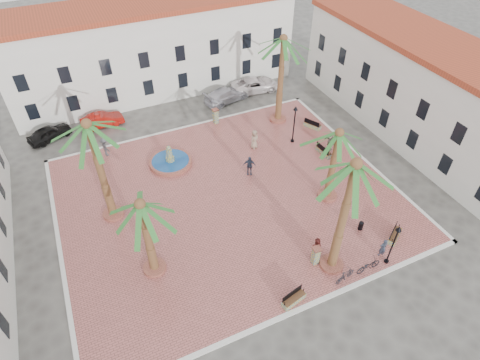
# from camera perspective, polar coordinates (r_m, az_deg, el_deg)

# --- Properties ---
(ground) EXTENTS (120.00, 120.00, 0.00)m
(ground) POSITION_cam_1_polar(r_m,az_deg,el_deg) (32.44, -1.61, -2.60)
(ground) COLOR #56544F
(ground) RESTS_ON ground
(plaza) EXTENTS (26.00, 22.00, 0.15)m
(plaza) POSITION_cam_1_polar(r_m,az_deg,el_deg) (32.39, -1.61, -2.51)
(plaza) COLOR #AC5953
(plaza) RESTS_ON ground
(kerb_n) EXTENTS (26.30, 0.30, 0.16)m
(kerb_n) POSITION_cam_1_polar(r_m,az_deg,el_deg) (40.53, -7.87, 7.41)
(kerb_n) COLOR silver
(kerb_n) RESTS_ON ground
(kerb_s) EXTENTS (26.30, 0.30, 0.16)m
(kerb_s) POSITION_cam_1_polar(r_m,az_deg,el_deg) (26.40, 8.43, -17.76)
(kerb_s) COLOR silver
(kerb_s) RESTS_ON ground
(kerb_e) EXTENTS (0.30, 22.30, 0.16)m
(kerb_e) POSITION_cam_1_polar(r_m,az_deg,el_deg) (38.06, 16.67, 3.30)
(kerb_e) COLOR silver
(kerb_e) RESTS_ON ground
(kerb_w) EXTENTS (0.30, 22.30, 0.16)m
(kerb_w) POSITION_cam_1_polar(r_m,az_deg,el_deg) (31.42, -24.21, -9.19)
(kerb_w) COLOR silver
(kerb_w) RESTS_ON ground
(building_north) EXTENTS (30.40, 7.40, 9.50)m
(building_north) POSITION_cam_1_polar(r_m,az_deg,el_deg) (46.03, -12.20, 17.91)
(building_north) COLOR white
(building_north) RESTS_ON ground
(building_east) EXTENTS (7.40, 26.40, 9.00)m
(building_east) POSITION_cam_1_polar(r_m,az_deg,el_deg) (41.40, 23.94, 12.07)
(building_east) COLOR white
(building_east) RESTS_ON ground
(fountain) EXTENTS (3.72, 3.72, 1.92)m
(fountain) POSITION_cam_1_polar(r_m,az_deg,el_deg) (35.87, -9.86, 2.65)
(fountain) COLOR #A65545
(fountain) RESTS_ON plaza
(palm_nw) EXTENTS (5.17, 5.17, 8.66)m
(palm_nw) POSITION_cam_1_polar(r_m,az_deg,el_deg) (27.82, -20.57, 5.94)
(palm_nw) COLOR #A65545
(palm_nw) RESTS_ON plaza
(palm_sw) EXTENTS (5.02, 5.02, 6.51)m
(palm_sw) POSITION_cam_1_polar(r_m,az_deg,el_deg) (24.29, -13.76, -4.66)
(palm_sw) COLOR #A65545
(palm_sw) RESTS_ON plaza
(palm_s) EXTENTS (5.18, 5.18, 9.27)m
(palm_s) POSITION_cam_1_polar(r_m,az_deg,el_deg) (22.85, 15.80, 0.44)
(palm_s) COLOR #A65545
(palm_s) RESTS_ON plaza
(palm_e) EXTENTS (5.06, 5.06, 6.55)m
(palm_e) POSITION_cam_1_polar(r_m,az_deg,el_deg) (29.76, 13.72, 5.31)
(palm_e) COLOR #A65545
(palm_e) RESTS_ON plaza
(palm_ne) EXTENTS (5.29, 5.29, 8.80)m
(palm_ne) POSITION_cam_1_polar(r_m,az_deg,el_deg) (37.84, 6.13, 18.14)
(palm_ne) COLOR #A65545
(palm_ne) RESTS_ON plaza
(bench_s) EXTENTS (1.77, 0.88, 0.89)m
(bench_s) POSITION_cam_1_polar(r_m,az_deg,el_deg) (26.36, 7.64, -16.44)
(bench_s) COLOR gray
(bench_s) RESTS_ON plaza
(bench_se) EXTENTS (1.75, 1.37, 0.92)m
(bench_se) POSITION_cam_1_polar(r_m,az_deg,el_deg) (31.28, 21.14, -7.35)
(bench_se) COLOR gray
(bench_se) RESTS_ON plaza
(bench_e) EXTENTS (0.67, 1.82, 0.94)m
(bench_e) POSITION_cam_1_polar(r_m,az_deg,el_deg) (37.22, 11.82, 3.98)
(bench_e) COLOR gray
(bench_e) RESTS_ON plaza
(bench_ne) EXTENTS (1.29, 1.79, 0.92)m
(bench_ne) POSITION_cam_1_polar(r_m,az_deg,el_deg) (40.54, 10.25, 7.68)
(bench_ne) COLOR gray
(bench_ne) RESTS_ON plaza
(lamppost_s) EXTENTS (0.39, 0.39, 3.60)m
(lamppost_s) POSITION_cam_1_polar(r_m,az_deg,el_deg) (28.02, 21.20, -7.79)
(lamppost_s) COLOR black
(lamppost_s) RESTS_ON plaza
(lamppost_e) EXTENTS (0.42, 0.42, 3.83)m
(lamppost_e) POSITION_cam_1_polar(r_m,az_deg,el_deg) (37.00, 7.79, 8.71)
(lamppost_e) COLOR black
(lamppost_e) RESTS_ON plaza
(bollard_se) EXTENTS (0.56, 0.56, 1.50)m
(bollard_se) POSITION_cam_1_polar(r_m,az_deg,el_deg) (27.90, 10.72, -10.48)
(bollard_se) COLOR gray
(bollard_se) RESTS_ON plaza
(bollard_n) EXTENTS (0.62, 0.62, 1.56)m
(bollard_n) POSITION_cam_1_polar(r_m,az_deg,el_deg) (40.37, -3.50, 9.09)
(bollard_n) COLOR gray
(bollard_n) RESTS_ON plaza
(bollard_e) EXTENTS (0.59, 0.59, 1.42)m
(bollard_e) POSITION_cam_1_polar(r_m,az_deg,el_deg) (34.80, 16.00, 1.05)
(bollard_e) COLOR gray
(bollard_e) RESTS_ON plaza
(litter_bin) EXTENTS (0.35, 0.35, 0.69)m
(litter_bin) POSITION_cam_1_polar(r_m,az_deg,el_deg) (31.00, 16.80, -6.27)
(litter_bin) COLOR black
(litter_bin) RESTS_ON plaza
(cyclist_a) EXTENTS (0.62, 0.46, 1.58)m
(cyclist_a) POSITION_cam_1_polar(r_m,az_deg,el_deg) (29.49, 19.66, -9.05)
(cyclist_a) COLOR #2F384A
(cyclist_a) RESTS_ON plaza
(bicycle_a) EXTENTS (1.91, 0.72, 0.99)m
(bicycle_a) POSITION_cam_1_polar(r_m,az_deg,el_deg) (28.58, 17.80, -11.50)
(bicycle_a) COLOR black
(bicycle_a) RESTS_ON plaza
(cyclist_b) EXTENTS (1.08, 0.98, 1.80)m
(cyclist_b) POSITION_cam_1_polar(r_m,az_deg,el_deg) (28.12, 10.74, -9.51)
(cyclist_b) COLOR #5B1E1B
(cyclist_b) RESTS_ON plaza
(bicycle_b) EXTENTS (1.71, 0.75, 1.00)m
(bicycle_b) POSITION_cam_1_polar(r_m,az_deg,el_deg) (27.68, 14.74, -12.99)
(bicycle_b) COLOR black
(bicycle_b) RESTS_ON plaza
(pedestrian_fountain_a) EXTENTS (1.06, 0.89, 1.85)m
(pedestrian_fountain_a) POSITION_cam_1_polar(r_m,az_deg,el_deg) (36.85, 2.07, 5.81)
(pedestrian_fountain_a) COLOR gray
(pedestrian_fountain_a) RESTS_ON plaza
(pedestrian_fountain_b) EXTENTS (1.15, 0.90, 1.83)m
(pedestrian_fountain_b) POSITION_cam_1_polar(r_m,az_deg,el_deg) (33.87, 1.33, 2.08)
(pedestrian_fountain_b) COLOR #384762
(pedestrian_fountain_b) RESTS_ON plaza
(pedestrian_north) EXTENTS (0.99, 1.33, 1.83)m
(pedestrian_north) POSITION_cam_1_polar(r_m,az_deg,el_deg) (37.89, -18.60, 4.51)
(pedestrian_north) COLOR #48484D
(pedestrian_north) RESTS_ON plaza
(pedestrian_east) EXTENTS (0.84, 1.76, 1.82)m
(pedestrian_east) POSITION_cam_1_polar(r_m,az_deg,el_deg) (37.49, 12.68, 5.39)
(pedestrian_east) COLOR #706657
(pedestrian_east) RESTS_ON plaza
(car_black) EXTENTS (4.37, 3.08, 1.38)m
(car_black) POSITION_cam_1_polar(r_m,az_deg,el_deg) (42.38, -25.49, 6.05)
(car_black) COLOR black
(car_black) RESTS_ON ground
(car_red) EXTENTS (4.16, 1.55, 1.36)m
(car_red) POSITION_cam_1_polar(r_m,az_deg,el_deg) (42.46, -19.02, 8.07)
(car_red) COLOR #A0110A
(car_red) RESTS_ON ground
(car_silver) EXTENTS (5.53, 3.21, 1.51)m
(car_silver) POSITION_cam_1_polar(r_m,az_deg,el_deg) (44.32, -1.92, 12.03)
(car_silver) COLOR silver
(car_silver) RESTS_ON ground
(car_white) EXTENTS (5.56, 2.95, 1.49)m
(car_white) POSITION_cam_1_polar(r_m,az_deg,el_deg) (46.27, 2.15, 13.38)
(car_white) COLOR white
(car_white) RESTS_ON ground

